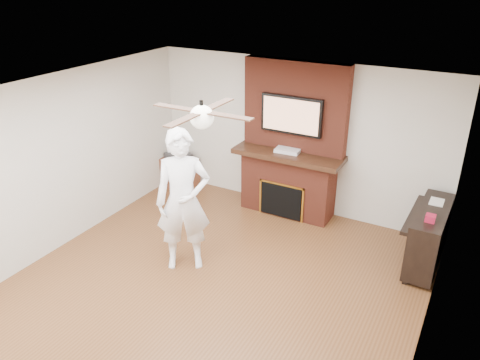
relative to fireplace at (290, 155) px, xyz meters
The scene contains 12 objects.
room_shell 2.56m from the fireplace, 90.00° to the right, with size 5.36×5.86×2.86m.
fireplace is the anchor object (origin of this frame).
tv 0.69m from the fireplace, 90.00° to the right, with size 1.00×0.08×0.60m.
ceiling_fan 2.88m from the fireplace, 90.00° to the right, with size 1.21×1.21×0.31m.
person 2.24m from the fireplace, 105.56° to the right, with size 0.72×0.48×1.97m, color white.
side_table 2.31m from the fireplace, behind, with size 0.68×0.68×0.64m.
piano 2.42m from the fireplace, 13.43° to the right, with size 0.51×1.30×0.94m.
cable_box 0.15m from the fireplace, 98.67° to the right, with size 0.39×0.22×0.06m, color silver.
candle_orange 0.97m from the fireplace, 116.89° to the right, with size 0.07×0.07×0.13m, color orange.
candle_green 0.98m from the fireplace, 114.97° to the right, with size 0.07×0.07×0.10m, color #517A31.
candle_cream 0.97m from the fireplace, 69.23° to the right, with size 0.09×0.09×0.12m, color beige.
candle_blue 0.99m from the fireplace, 50.64° to the right, with size 0.06×0.06×0.09m, color #315395.
Camera 1 is at (2.68, -4.02, 3.79)m, focal length 35.00 mm.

